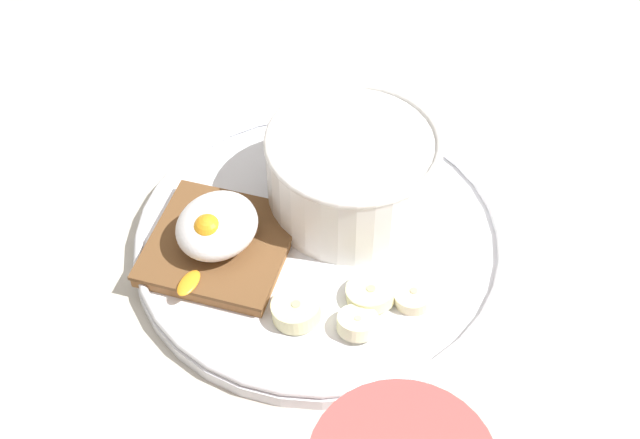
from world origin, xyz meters
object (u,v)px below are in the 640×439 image
oatmeal_bowl (353,170)px  poached_egg (216,226)px  toast_slice (220,245)px  banana_slice_front (371,293)px  banana_slice_right (413,295)px  banana_slice_back (358,323)px  banana_slice_left (296,310)px

oatmeal_bowl → poached_egg: oatmeal_bowl is taller
toast_slice → poached_egg: (0.13, 0.02, 2.12)cm
toast_slice → banana_slice_front: banana_slice_front is taller
banana_slice_right → toast_slice: bearing=-75.0°
poached_egg → banana_slice_front: 11.43cm
banana_slice_front → banana_slice_right: size_ratio=1.28×
poached_egg → toast_slice: bearing=-171.0°
toast_slice → banana_slice_back: banana_slice_back is taller
banana_slice_left → banana_slice_right: 7.90cm
oatmeal_bowl → banana_slice_left: size_ratio=3.40×
banana_slice_front → banana_slice_back: banana_slice_back is taller
toast_slice → banana_slice_right: banana_slice_right is taller
banana_slice_right → oatmeal_bowl: bearing=-123.8°
toast_slice → banana_slice_right: bearing=105.0°
toast_slice → poached_egg: size_ratio=1.41×
oatmeal_bowl → banana_slice_right: bearing=56.2°
poached_egg → banana_slice_left: (1.58, 7.62, -2.05)cm
poached_egg → banana_slice_back: bearing=88.8°
poached_egg → banana_slice_left: size_ratio=2.29×
oatmeal_bowl → banana_slice_back: oatmeal_bowl is taller
poached_egg → banana_slice_left: bearing=78.3°
banana_slice_front → banana_slice_left: bearing=-40.1°
banana_slice_left → toast_slice: bearing=-102.6°
banana_slice_front → banana_slice_right: same height
banana_slice_back → banana_slice_right: banana_slice_back is taller
banana_slice_front → banana_slice_back: bearing=12.4°
oatmeal_bowl → banana_slice_right: size_ratio=3.51×
poached_egg → banana_slice_front: size_ratio=1.85×
toast_slice → banana_slice_right: 13.95cm
poached_egg → banana_slice_back: 11.73cm
banana_slice_left → banana_slice_back: size_ratio=0.97×
banana_slice_front → banana_slice_left: size_ratio=1.24×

